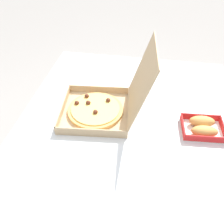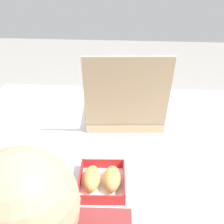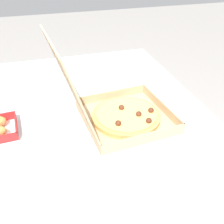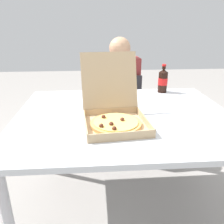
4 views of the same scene
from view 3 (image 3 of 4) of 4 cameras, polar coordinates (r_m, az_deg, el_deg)
name	(u,v)px [view 3 (image 3 of 4)]	position (r m, az deg, el deg)	size (l,w,h in m)	color
ground_plane	(90,222)	(1.63, -4.95, -22.84)	(10.00, 10.00, 0.00)	gray
dining_table	(82,129)	(1.13, -6.61, -3.81)	(1.33, 1.08, 0.74)	silver
pizza_box_open	(117,111)	(1.03, 1.07, 0.28)	(0.38, 0.47, 0.37)	tan
paper_menu	(20,84)	(1.41, -19.60, 5.90)	(0.21, 0.15, 0.00)	white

